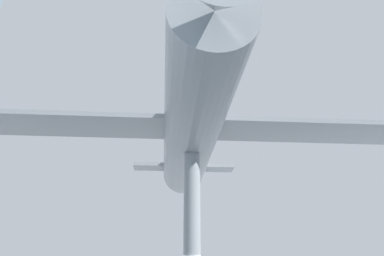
# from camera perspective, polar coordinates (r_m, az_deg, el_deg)

# --- Properties ---
(support_pylon_central) EXTENTS (0.60, 0.60, 6.09)m
(support_pylon_central) POSITION_cam_1_polar(r_m,az_deg,el_deg) (13.44, 0.00, -16.49)
(support_pylon_central) COLOR #999EA3
(support_pylon_central) RESTS_ON ground_plane
(suspended_airplane) EXTENTS (16.74, 15.24, 3.41)m
(suspended_airplane) POSITION_cam_1_polar(r_m,az_deg,el_deg) (14.17, 0.09, 0.50)
(suspended_airplane) COLOR #93999E
(suspended_airplane) RESTS_ON support_pylon_central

